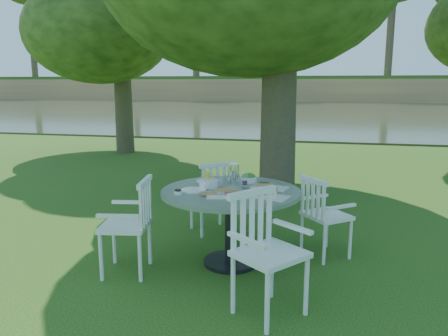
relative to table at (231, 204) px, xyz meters
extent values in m
plane|color=#1A3D0C|center=(-0.25, 0.56, -0.63)|extent=(140.00, 140.00, 0.00)
cylinder|color=black|center=(0.00, 0.00, -0.61)|extent=(0.56, 0.56, 0.04)
cylinder|color=black|center=(0.00, 0.00, -0.24)|extent=(0.12, 0.12, 0.70)
cylinder|color=slate|center=(0.00, 0.00, 0.13)|extent=(1.40, 1.40, 0.04)
cylinder|color=white|center=(1.20, 0.40, -0.42)|extent=(0.03, 0.03, 0.43)
cylinder|color=white|center=(0.96, 0.70, -0.42)|extent=(0.03, 0.03, 0.43)
cylinder|color=white|center=(0.94, 0.18, -0.42)|extent=(0.03, 0.03, 0.43)
cylinder|color=white|center=(0.69, 0.48, -0.42)|extent=(0.03, 0.03, 0.43)
cube|color=white|center=(0.95, 0.44, -0.18)|extent=(0.59, 0.60, 0.04)
cube|color=white|center=(0.80, 0.32, 0.02)|extent=(0.31, 0.36, 0.44)
cylinder|color=white|center=(-0.40, 1.20, -0.41)|extent=(0.04, 0.04, 0.44)
cylinder|color=white|center=(-0.72, 0.97, -0.41)|extent=(0.04, 0.04, 0.44)
cylinder|color=white|center=(-0.19, 0.92, -0.41)|extent=(0.04, 0.04, 0.44)
cylinder|color=white|center=(-0.50, 0.68, -0.41)|extent=(0.04, 0.04, 0.44)
cube|color=white|center=(-0.45, 0.94, -0.17)|extent=(0.61, 0.60, 0.04)
cube|color=white|center=(-0.33, 0.79, 0.04)|extent=(0.39, 0.31, 0.45)
cylinder|color=white|center=(-1.17, -0.26, -0.40)|extent=(0.04, 0.04, 0.46)
cylinder|color=white|center=(-1.10, -0.66, -0.40)|extent=(0.04, 0.04, 0.46)
cylinder|color=white|center=(-0.81, -0.19, -0.40)|extent=(0.04, 0.04, 0.46)
cylinder|color=white|center=(-0.74, -0.60, -0.40)|extent=(0.04, 0.04, 0.46)
cube|color=white|center=(-0.95, -0.43, -0.15)|extent=(0.51, 0.54, 0.04)
cube|color=white|center=(-0.75, -0.39, 0.07)|extent=(0.12, 0.47, 0.47)
cylinder|color=white|center=(0.53, -1.20, -0.39)|extent=(0.04, 0.04, 0.49)
cylinder|color=white|center=(0.80, -0.86, -0.39)|extent=(0.04, 0.04, 0.49)
cylinder|color=white|center=(0.22, -0.96, -0.39)|extent=(0.04, 0.04, 0.49)
cylinder|color=white|center=(0.49, -0.62, -0.39)|extent=(0.04, 0.04, 0.49)
cube|color=white|center=(0.51, -0.91, -0.12)|extent=(0.67, 0.67, 0.04)
cube|color=white|center=(0.34, -0.78, 0.11)|extent=(0.34, 0.42, 0.50)
cube|color=white|center=(0.02, -0.23, 0.16)|extent=(0.44, 0.33, 0.01)
cube|color=white|center=(0.40, -0.20, 0.16)|extent=(0.40, 0.30, 0.01)
cube|color=white|center=(0.37, 0.17, 0.16)|extent=(0.39, 0.27, 0.01)
cylinder|color=white|center=(-0.36, -0.11, 0.16)|extent=(0.25, 0.25, 0.01)
cylinder|color=white|center=(-0.33, 0.32, 0.16)|extent=(0.25, 0.25, 0.01)
cylinder|color=white|center=(-0.25, 0.07, 0.19)|extent=(0.20, 0.20, 0.08)
cylinder|color=white|center=(0.11, 0.39, 0.18)|extent=(0.18, 0.18, 0.06)
cylinder|color=silver|center=(-0.02, 0.24, 0.26)|extent=(0.11, 0.11, 0.22)
cylinder|color=white|center=(0.12, 0.10, 0.23)|extent=(0.06, 0.06, 0.17)
cylinder|color=white|center=(-0.13, 0.08, 0.21)|extent=(0.07, 0.07, 0.12)
cylinder|color=white|center=(-0.24, -0.01, 0.21)|extent=(0.07, 0.07, 0.11)
cylinder|color=white|center=(0.05, -0.32, 0.17)|extent=(0.07, 0.07, 0.03)
cylinder|color=white|center=(0.43, -0.19, 0.16)|extent=(0.06, 0.06, 0.03)
cylinder|color=white|center=(0.44, -0.09, 0.16)|extent=(0.07, 0.07, 0.03)
cylinder|color=white|center=(-0.46, -0.28, 0.17)|extent=(0.08, 0.08, 0.03)
ellipsoid|color=#213912|center=(-4.33, 6.62, 2.47)|extent=(3.30, 3.30, 2.31)
cube|color=#2E331E|center=(-0.25, 23.56, -0.63)|extent=(100.00, 28.00, 0.12)
cube|color=#A47B4C|center=(-0.25, 39.06, 0.47)|extent=(100.00, 3.00, 2.20)
cube|color=#1A3D0C|center=(-0.25, 46.56, 1.72)|extent=(100.00, 18.00, 0.30)
cylinder|color=black|center=(-31.25, 41.06, 8.07)|extent=(0.70, 0.70, 13.00)
cylinder|color=black|center=(-22.25, 41.06, 8.07)|extent=(0.70, 0.70, 13.00)
cylinder|color=black|center=(-13.25, 41.06, 8.07)|extent=(0.70, 0.70, 13.00)
cylinder|color=black|center=(-4.25, 41.06, 8.07)|extent=(0.70, 0.70, 13.00)
cylinder|color=black|center=(4.75, 41.06, 8.07)|extent=(0.70, 0.70, 13.00)
camera|label=1|loc=(0.88, -4.15, 1.20)|focal=35.00mm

